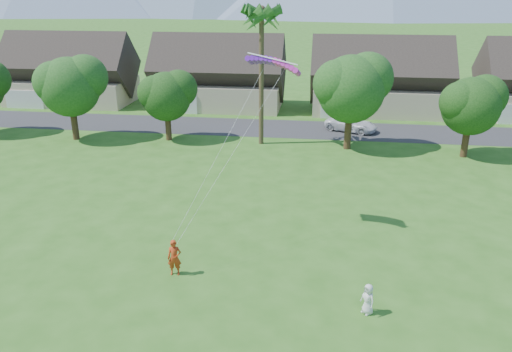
% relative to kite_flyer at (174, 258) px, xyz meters
% --- Properties ---
extents(ground, '(500.00, 500.00, 0.00)m').
position_rel_kite_flyer_xyz_m(ground, '(3.56, -5.17, -0.97)').
color(ground, '#2D6019').
rests_on(ground, ground).
extents(street, '(90.00, 7.00, 0.01)m').
position_rel_kite_flyer_xyz_m(street, '(3.56, 28.83, -0.97)').
color(street, '#2D2D30').
rests_on(street, ground).
extents(kite_flyer, '(0.77, 0.57, 1.95)m').
position_rel_kite_flyer_xyz_m(kite_flyer, '(0.00, 0.00, 0.00)').
color(kite_flyer, '#B63714').
rests_on(kite_flyer, ground).
extents(watcher, '(0.84, 0.86, 1.49)m').
position_rel_kite_flyer_xyz_m(watcher, '(9.58, -2.02, -0.23)').
color(watcher, silver).
rests_on(watcher, ground).
extents(parked_car, '(5.74, 4.22, 1.45)m').
position_rel_kite_flyer_xyz_m(parked_car, '(10.16, 28.83, -0.25)').
color(parked_car, silver).
rests_on(parked_car, ground).
extents(houses_row, '(72.75, 8.19, 8.86)m').
position_rel_kite_flyer_xyz_m(houses_row, '(4.06, 37.82, 2.47)').
color(houses_row, beige).
rests_on(houses_row, ground).
extents(tree_row, '(62.27, 6.67, 8.45)m').
position_rel_kite_flyer_xyz_m(tree_row, '(2.42, 22.75, 3.92)').
color(tree_row, '#47301C').
rests_on(tree_row, ground).
extents(fan_palm, '(3.00, 3.00, 13.80)m').
position_rel_kite_flyer_xyz_m(fan_palm, '(1.56, 23.33, 10.83)').
color(fan_palm, '#4C3D26').
rests_on(fan_palm, ground).
extents(parafoil_kite, '(3.21, 1.29, 0.50)m').
position_rel_kite_flyer_xyz_m(parafoil_kite, '(4.37, 6.43, 9.06)').
color(parafoil_kite, '#6518B5').
rests_on(parafoil_kite, ground).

